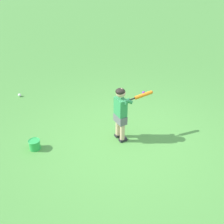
# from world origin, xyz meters

# --- Properties ---
(ground_plane) EXTENTS (40.00, 40.00, 0.00)m
(ground_plane) POSITION_xyz_m (0.00, 0.00, 0.00)
(ground_plane) COLOR #519942
(child_batter) EXTENTS (0.77, 0.33, 1.08)m
(child_batter) POSITION_xyz_m (-0.08, 0.19, 0.65)
(child_batter) COLOR #232328
(child_batter) RESTS_ON ground
(play_ball_midfield) EXTENTS (0.08, 0.08, 0.08)m
(play_ball_midfield) POSITION_xyz_m (1.42, 1.50, 0.04)
(play_ball_midfield) COLOR purple
(play_ball_midfield) RESTS_ON ground
(play_ball_far_right) EXTENTS (0.08, 0.08, 0.08)m
(play_ball_far_right) POSITION_xyz_m (-1.33, 2.98, 0.04)
(play_ball_far_right) COLOR white
(play_ball_far_right) RESTS_ON ground
(toy_bucket) EXTENTS (0.22, 0.22, 0.19)m
(toy_bucket) POSITION_xyz_m (-1.62, 0.73, 0.10)
(toy_bucket) COLOR green
(toy_bucket) RESTS_ON ground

